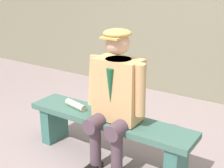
# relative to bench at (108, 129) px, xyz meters

# --- Properties ---
(ground_plane) EXTENTS (30.00, 30.00, 0.00)m
(ground_plane) POSITION_rel_bench_xyz_m (0.00, 0.00, -0.34)
(ground_plane) COLOR gray
(bench) EXTENTS (1.78, 0.37, 0.48)m
(bench) POSITION_rel_bench_xyz_m (0.00, 0.00, 0.00)
(bench) COLOR #426C5F
(bench) RESTS_ON ground
(seated_man) EXTENTS (0.61, 0.52, 1.36)m
(seated_man) POSITION_rel_bench_xyz_m (-0.12, 0.05, 0.41)
(seated_man) COLOR tan
(seated_man) RESTS_ON ground
(rolled_magazine) EXTENTS (0.29, 0.13, 0.07)m
(rolled_magazine) POSITION_rel_bench_xyz_m (0.40, 0.01, 0.17)
(rolled_magazine) COLOR beige
(rolled_magazine) RESTS_ON bench
(stadium_wall) EXTENTS (12.00, 0.24, 1.68)m
(stadium_wall) POSITION_rel_bench_xyz_m (0.00, -2.24, 0.50)
(stadium_wall) COLOR gray
(stadium_wall) RESTS_ON ground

